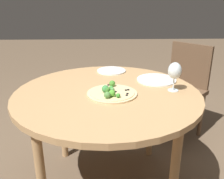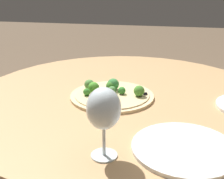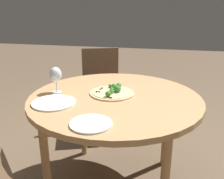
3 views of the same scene
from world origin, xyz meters
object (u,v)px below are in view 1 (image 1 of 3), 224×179
(pizza, at_px, (111,92))
(plate_near, at_px, (111,71))
(wine_glass, at_px, (175,71))
(chair_2, at_px, (182,87))
(plate_far, at_px, (156,80))

(pizza, relative_size, plate_near, 1.37)
(wine_glass, height_order, plate_near, wine_glass)
(chair_2, distance_m, plate_near, 0.73)
(wine_glass, relative_size, plate_near, 0.81)
(chair_2, bearing_deg, plate_far, -80.18)
(chair_2, xyz_separation_m, plate_near, (-0.64, -0.26, 0.24))
(pizza, bearing_deg, wine_glass, 8.03)
(plate_near, distance_m, plate_far, 0.37)
(plate_near, height_order, plate_far, same)
(plate_near, bearing_deg, chair_2, 22.11)
(pizza, distance_m, plate_far, 0.40)
(chair_2, distance_m, plate_far, 0.63)
(chair_2, bearing_deg, pizza, -87.02)
(pizza, height_order, plate_near, pizza)
(pizza, bearing_deg, plate_near, 88.54)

